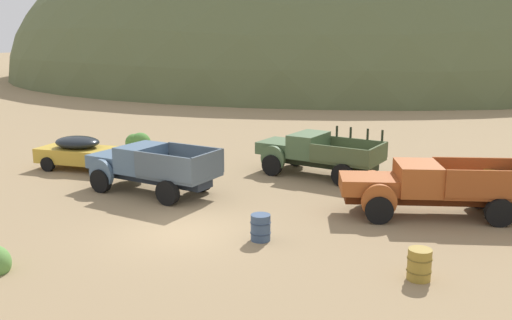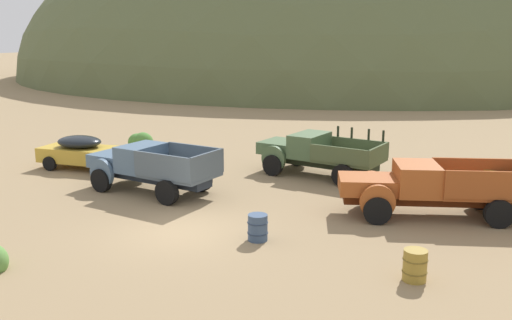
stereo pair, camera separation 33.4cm
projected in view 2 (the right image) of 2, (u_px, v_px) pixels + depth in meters
name	position (u px, v px, depth m)	size (l,w,h in m)	color
ground_plane	(182.00, 231.00, 18.11)	(300.00, 300.00, 0.00)	#937A56
hill_far_right	(316.00, 75.00, 87.49)	(92.83, 82.64, 49.23)	#56603D
car_faded_yellow	(87.00, 152.00, 26.37)	(4.62, 2.38, 1.57)	gold
truck_chalk_blue	(145.00, 166.00, 22.57)	(5.82, 2.81, 1.91)	#262D39
truck_weathered_green	(311.00, 153.00, 25.23)	(5.89, 3.16, 2.16)	#232B1B
truck_oxide_orange	(421.00, 188.00, 19.40)	(6.75, 4.01, 1.91)	#51220D
oil_drum_spare	(415.00, 265.00, 14.39)	(0.66, 0.66, 0.84)	olive
oil_drum_by_truck	(258.00, 227.00, 17.22)	(0.66, 0.66, 0.83)	#384C6B
bush_back_edge	(141.00, 142.00, 31.45)	(1.46, 1.11, 1.11)	#4C8438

